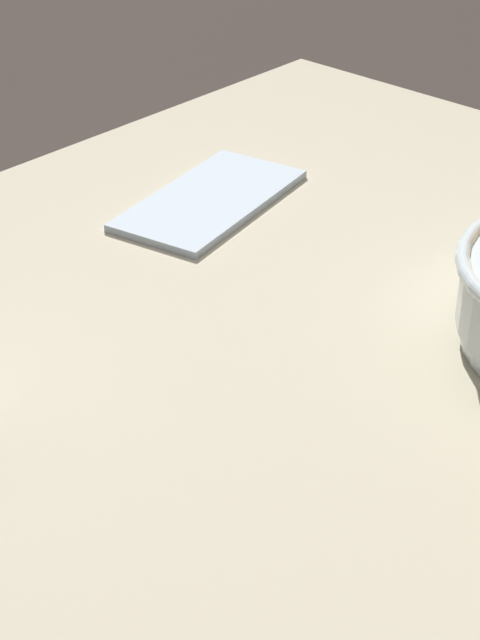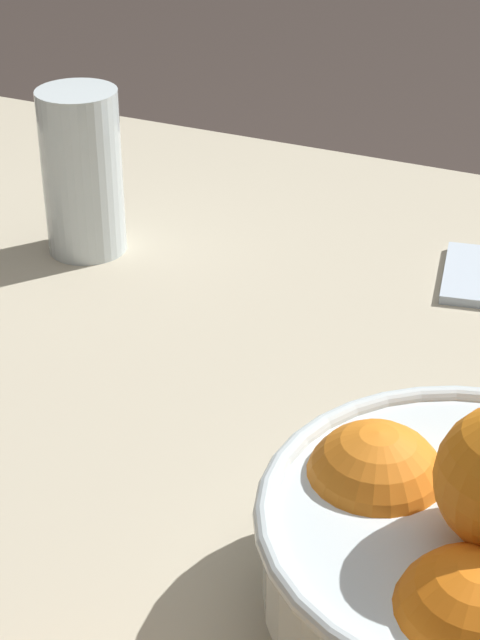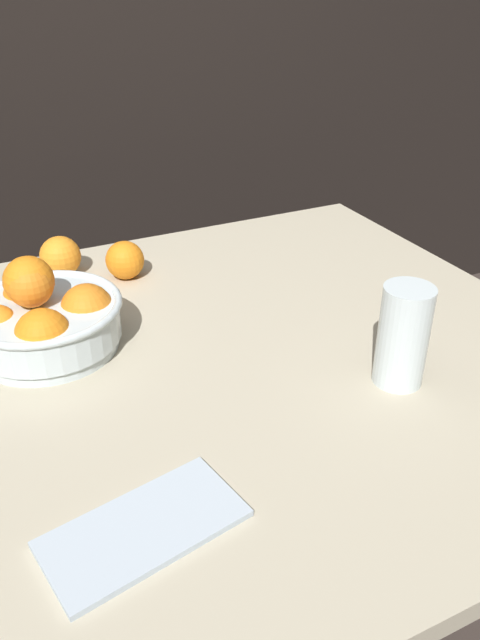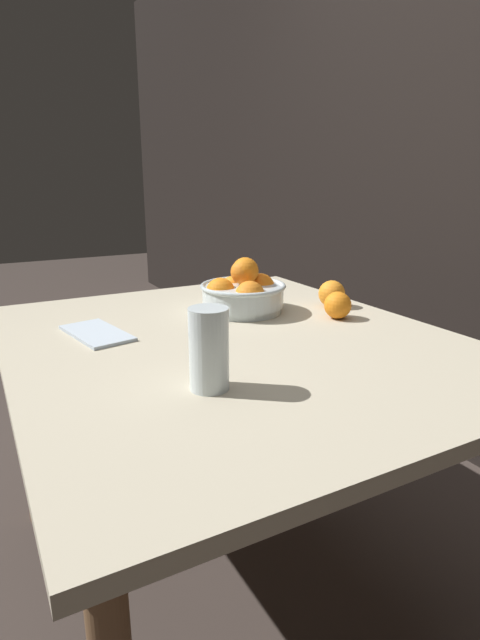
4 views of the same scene
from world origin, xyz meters
name	(u,v)px [view 4 (image 4 of 4)]	position (x,y,z in m)	size (l,w,h in m)	color
ground_plane	(234,579)	(0.00, 0.00, 0.00)	(12.00, 12.00, 0.00)	#3D332D
dining_table	(233,366)	(0.00, 0.00, 0.64)	(1.19, 1.00, 0.71)	#B7AD93
fruit_bowl	(243,292)	(-0.20, 0.14, 0.76)	(0.24, 0.24, 0.15)	silver
juice_glass	(209,353)	(0.24, -0.17, 0.78)	(0.07, 0.07, 0.15)	#F4A314
orange_loose_near_bowl	(338,305)	(-0.02, 0.33, 0.74)	(0.07, 0.07, 0.07)	orange
orange_loose_front	(332,294)	(-0.12, 0.39, 0.75)	(0.08, 0.08, 0.08)	orange
napkin	(97,333)	(-0.18, -0.28, 0.71)	(0.22, 0.11, 0.01)	silver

